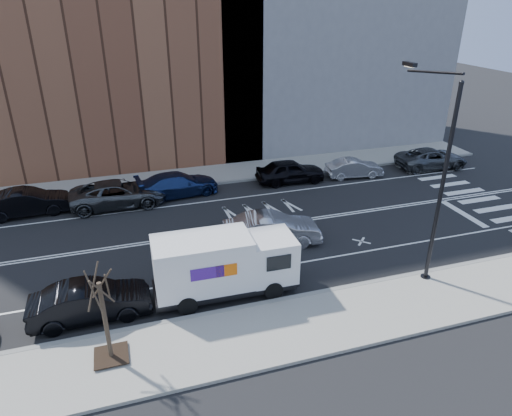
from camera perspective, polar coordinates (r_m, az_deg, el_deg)
ground at (r=25.69m, az=-2.36°, el=-2.74°), size 120.00×120.00×0.00m
sidewalk_near at (r=18.68m, az=5.04°, el=-14.62°), size 44.00×3.60×0.15m
sidewalk_far at (r=33.51m, az=-6.36°, el=4.09°), size 44.00×3.60×0.15m
curb_near at (r=19.99m, az=3.07°, el=-11.48°), size 44.00×0.25×0.17m
curb_far at (r=31.86m, az=-5.70°, el=3.01°), size 44.00×0.25×0.17m
crosswalk at (r=33.20m, az=25.33°, el=1.40°), size 3.00×14.00×0.01m
road_markings at (r=25.69m, az=-2.36°, el=-2.73°), size 40.00×8.60×0.01m
bldg_brick at (r=37.65m, az=-22.51°, el=21.85°), size 26.00×10.00×22.00m
streetlight at (r=20.95m, az=21.62°, el=4.03°), size 0.44×4.02×9.34m
street_tree at (r=17.22m, az=-18.18°, el=-14.11°), size 1.20×1.20×3.75m
fedex_van at (r=19.79m, az=-4.06°, el=-6.99°), size 6.26×2.33×2.84m
far_parked_b at (r=30.36m, az=-26.64°, el=0.65°), size 4.91×1.96×1.59m
far_parked_c at (r=29.55m, az=-16.85°, el=1.72°), size 5.80×2.68×1.61m
far_parked_d at (r=30.25m, az=-9.77°, el=2.95°), size 5.54×2.78×1.54m
far_parked_e at (r=32.06m, az=4.30°, el=4.62°), size 4.87×2.13×1.63m
far_parked_f at (r=33.74m, az=12.17°, el=4.90°), size 4.18×1.87×1.33m
far_parked_g at (r=37.26m, az=21.08°, el=5.82°), size 5.53×2.84×1.49m
driving_sedan at (r=23.90m, az=1.99°, el=-2.72°), size 5.28×2.44×1.68m
near_parked_rear_a at (r=19.88m, az=-19.98°, el=-10.96°), size 4.76×1.71×1.56m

